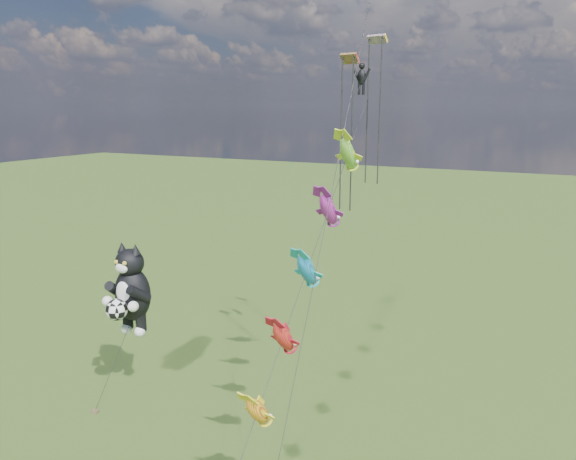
% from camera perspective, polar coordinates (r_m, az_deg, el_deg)
% --- Properties ---
extents(ground, '(300.00, 300.00, 0.00)m').
position_cam_1_polar(ground, '(35.88, -15.81, -19.50)').
color(ground, '#223F0F').
extents(cat_kite_rig, '(2.96, 4.30, 10.47)m').
position_cam_1_polar(cat_kite_rig, '(36.69, -15.75, -5.80)').
color(cat_kite_rig, brown).
rests_on(cat_kite_rig, ground).
extents(fish_windsock_rig, '(1.62, 15.93, 19.31)m').
position_cam_1_polar(fish_windsock_rig, '(27.47, 1.91, -4.27)').
color(fish_windsock_rig, brown).
rests_on(fish_windsock_rig, ground).
extents(parafoil_rig, '(2.40, 17.45, 27.52)m').
position_cam_1_polar(parafoil_rig, '(33.23, 7.32, 13.93)').
color(parafoil_rig, brown).
rests_on(parafoil_rig, ground).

